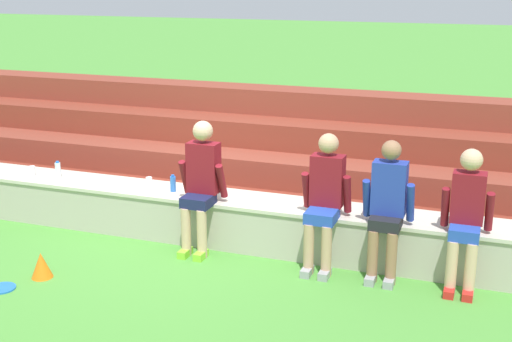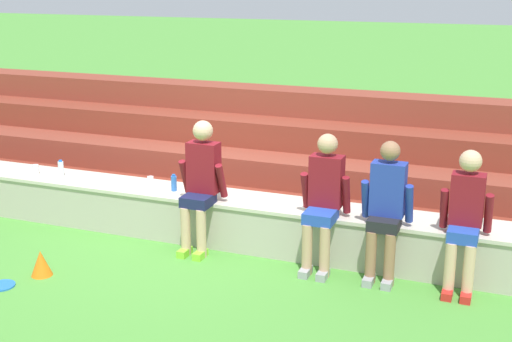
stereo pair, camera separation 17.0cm
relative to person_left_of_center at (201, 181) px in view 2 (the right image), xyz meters
The scene contains 13 objects.
ground_plane 0.86m from the person_left_of_center, behind, with size 80.00×80.00×0.00m, color #4C9338.
stone_seating_wall 0.66m from the person_left_of_center, 132.27° to the left, with size 8.26×0.64×0.56m.
brick_bleachers 2.21m from the person_left_of_center, 97.28° to the left, with size 11.44×2.31×1.45m.
person_left_of_center is the anchor object (origin of this frame).
person_center 1.42m from the person_left_of_center, ahead, with size 0.53×0.60×1.45m.
person_right_of_center 2.08m from the person_left_of_center, ahead, with size 0.53×0.49×1.44m.
person_far_right 2.86m from the person_left_of_center, ahead, with size 0.50×0.54×1.42m.
water_bottle_mid_left 0.58m from the person_left_of_center, 150.64° to the left, with size 0.07×0.07×0.20m.
water_bottle_center_gap 2.16m from the person_left_of_center, behind, with size 0.07×0.07×0.21m.
plastic_cup_right_end 2.51m from the person_left_of_center, behind, with size 0.08×0.08×0.12m, color white.
plastic_cup_left_end 0.94m from the person_left_of_center, 157.67° to the left, with size 0.08×0.08×0.12m, color white.
frisbee 2.34m from the person_left_of_center, 131.50° to the right, with size 0.27×0.27×0.02m, color blue.
sports_cone 1.91m from the person_left_of_center, 134.46° to the right, with size 0.22×0.22×0.27m, color orange.
Camera 2 is at (3.54, -6.61, 3.03)m, focal length 48.14 mm.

